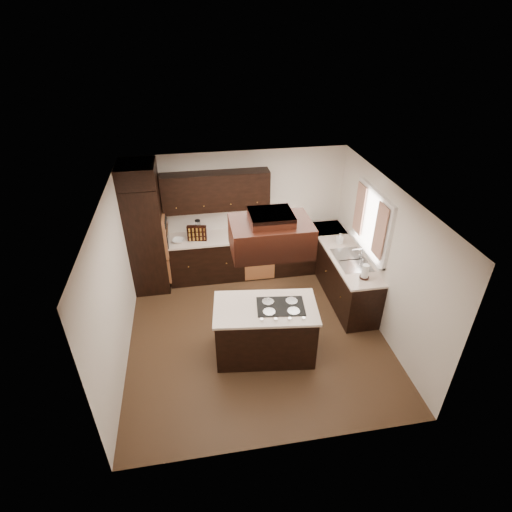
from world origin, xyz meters
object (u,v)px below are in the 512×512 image
object	(u,v)px
range_hood	(271,236)
spice_rack	(197,233)
island	(265,331)
oven_column	(147,238)

from	to	relation	value
range_hood	spice_rack	bearing A→B (deg)	112.65
island	range_hood	bearing A→B (deg)	-53.06
range_hood	spice_rack	size ratio (longest dim) A/B	2.90
island	spice_rack	bearing A→B (deg)	119.29
island	range_hood	distance (m)	1.72
range_hood	spice_rack	world-z (taller)	range_hood
range_hood	spice_rack	distance (m)	2.69
oven_column	island	xyz separation A→B (m)	(1.83, -2.19, -0.62)
island	range_hood	world-z (taller)	range_hood
oven_column	spice_rack	bearing A→B (deg)	1.05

